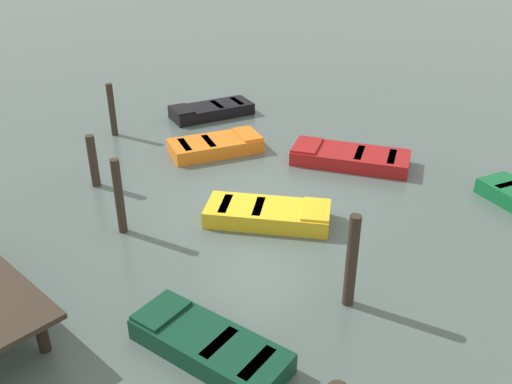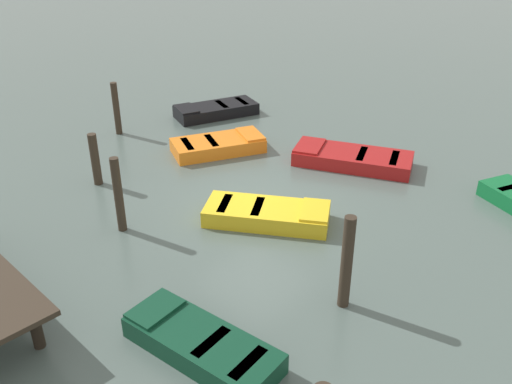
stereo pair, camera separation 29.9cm
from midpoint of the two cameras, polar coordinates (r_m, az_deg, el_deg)
The scene contains 10 objects.
ground_plane at distance 13.94m, azimuth 0.61°, elevation -1.27°, with size 80.00×80.00×0.00m, color #4C5B56.
rowboat_red at distance 16.20m, azimuth 10.36°, elevation 3.47°, with size 3.57×2.58×0.46m.
rowboat_yellow at distance 13.10m, azimuth 1.88°, elevation -2.26°, with size 3.09×2.56×0.46m.
rowboat_dark_green at distance 9.63m, azimuth -4.78°, elevation -15.32°, with size 2.90×1.35×0.46m.
rowboat_black at distance 19.80m, azimuth -3.75°, elevation 8.44°, with size 2.07×3.07×0.46m.
rowboat_orange at distance 16.85m, azimuth -3.37°, elevation 4.88°, with size 2.32×2.99×0.46m.
mooring_piling_center at distance 10.28m, azimuth 10.15°, elevation -7.19°, with size 0.22×0.22×1.92m, color #33281E.
mooring_piling_mid_left at distance 18.48m, azimuth -13.75°, elevation 8.35°, with size 0.21×0.21×1.71m, color #33281E.
mooring_piling_near_right at distance 15.21m, azimuth -15.71°, elevation 3.25°, with size 0.23×0.23×1.43m, color #33281E.
mooring_piling_near_left at distance 12.79m, azimuth -13.35°, elevation -0.30°, with size 0.20×0.20×1.82m, color #33281E.
Camera 2 is at (-8.37, 8.83, 6.80)m, focal length 38.81 mm.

